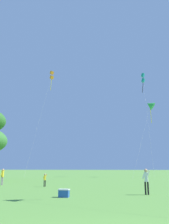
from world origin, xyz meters
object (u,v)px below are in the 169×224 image
Objects in this scene: kite_green_small at (150,105)px; person_near_tree at (146,179)px; person_with_spool at (3,175)px; picnic_cooler at (64,193)px; kite_teal_box at (143,79)px; person_child_small at (45,179)px; kite_orange_box at (52,76)px.

person_near_tree is (-3.46, -30.06, -12.42)m from kite_green_small.
person_with_spool is 11.43m from picnic_cooler.
kite_teal_box is 34.24× the size of picnic_cooler.
kite_teal_box is 39.55m from picnic_cooler.
kite_teal_box is at bearing 67.93° from person_child_small.
picnic_cooler is at bearing -155.56° from person_near_tree.
person_child_small reaches higher than picnic_cooler.
kite_orange_box reaches higher than kite_teal_box.
kite_orange_box is 14.36× the size of person_with_spool.
picnic_cooler is (11.68, -31.80, -20.34)m from kite_orange_box.
kite_teal_box is 13.40× the size of person_near_tree.
person_child_small is at bearing 149.11° from person_near_tree.
kite_teal_box is 35.30m from person_with_spool.
person_with_spool is 14.08m from person_near_tree.
kite_orange_box is 14.12× the size of person_near_tree.
person_child_small is at bearing 117.24° from picnic_cooler.
kite_orange_box reaches higher than picnic_cooler.
kite_orange_box is 1.51× the size of kite_green_small.
kite_green_small reaches higher than picnic_cooler.
kite_orange_box is at bearing 98.42° from person_with_spool.
kite_teal_box is at bearing 6.09° from kite_orange_box.
kite_green_small is at bearing 1.07° from kite_orange_box.
kite_orange_box reaches higher than person_with_spool.
kite_green_small is 30.48m from person_child_small.
kite_green_small is 32.71m from person_near_tree.
picnic_cooler is (8.16, -7.98, -0.68)m from person_with_spool.
picnic_cooler is (3.63, -7.06, -0.44)m from person_child_small.
person_with_spool is (3.52, -23.81, -19.66)m from kite_orange_box.
picnic_cooler is at bearing -62.76° from person_child_small.
person_near_tree is at bearing -94.65° from kite_teal_box.
person_near_tree reaches higher than person_child_small.
picnic_cooler is at bearing -44.38° from person_with_spool.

